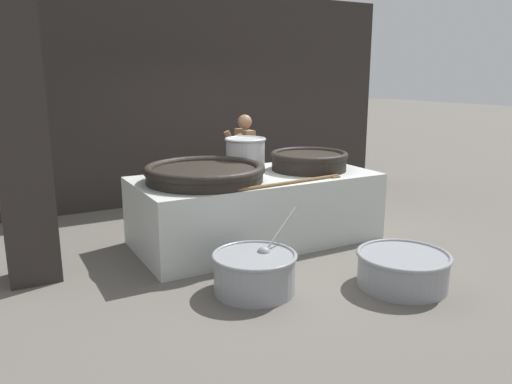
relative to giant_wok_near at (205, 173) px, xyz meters
The scene contains 11 objects.
ground_plane 1.26m from the giant_wok_near, ahead, with size 60.00×60.00×0.00m, color #666059.
back_wall 2.93m from the giant_wok_near, 74.72° to the left, with size 8.27×0.24×3.60m, color #2D2826.
support_pillar 2.18m from the giant_wok_near, behind, with size 0.52×0.52×3.60m, color #2D2826.
hearth_platform 0.93m from the giant_wok_near, ahead, with size 3.19×1.53×0.90m.
giant_wok_near is the anchor object (origin of this frame).
giant_wok_far 1.58m from the giant_wok_near, ahead, with size 1.08×1.08×0.26m.
stock_pot 0.97m from the giant_wok_near, 30.55° to the left, with size 0.58×0.58×0.44m.
stirring_paddle 1.13m from the giant_wok_near, 34.20° to the right, with size 1.53×0.19×0.04m.
cook 1.78m from the giant_wok_near, 46.33° to the left, with size 0.38×0.59×1.60m.
prep_bowl_vegetables 1.61m from the giant_wok_near, 92.48° to the right, with size 1.11×0.89×0.77m.
prep_bowl_meat 2.60m from the giant_wok_near, 55.84° to the right, with size 0.99×0.99×0.37m.
Camera 1 is at (-3.12, -5.67, 2.21)m, focal length 35.00 mm.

